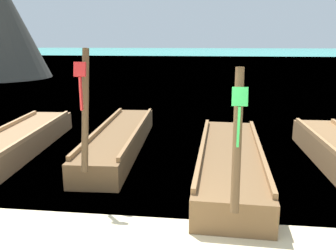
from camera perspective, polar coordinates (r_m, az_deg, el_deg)
The scene contains 4 objects.
sea_water at distance 65.17m, azimuth 6.20°, elevation 11.28°, with size 120.00×120.00×0.00m, color #2DB29E.
longtail_boat_pink_ribbon at distance 8.95m, azimuth -25.43°, elevation -3.91°, with size 1.63×7.39×2.48m.
longtail_boat_red_ribbon at distance 9.19m, azimuth -7.84°, elevation -2.15°, with size 1.29×5.71×2.66m.
longtail_boat_green_ribbon at distance 7.61m, azimuth 10.04°, elevation -5.64°, with size 1.44×5.45×2.45m.
Camera 1 is at (0.85, -3.32, 2.79)m, focal length 37.56 mm.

